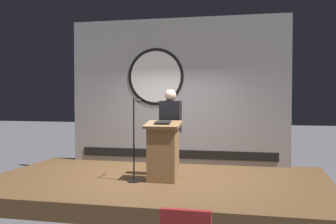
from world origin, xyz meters
name	(u,v)px	position (x,y,z in m)	size (l,w,h in m)	color
ground_plane	(157,194)	(0.00, 0.00, 0.00)	(40.00, 40.00, 0.00)	#4C4C51
stage_platform	(156,187)	(0.00, 0.00, 0.15)	(6.40, 4.00, 0.30)	brown
banner_display	(176,91)	(-0.02, 1.85, 1.97)	(5.11, 0.12, 3.36)	#9E9EA3
podium	(163,152)	(0.18, -0.21, 0.85)	(0.64, 0.50, 1.11)	olive
speaker_person	(170,132)	(0.21, 0.27, 1.16)	(0.40, 0.26, 1.69)	black
microphone_stand	(135,152)	(-0.33, -0.31, 0.83)	(0.24, 0.46, 1.52)	black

